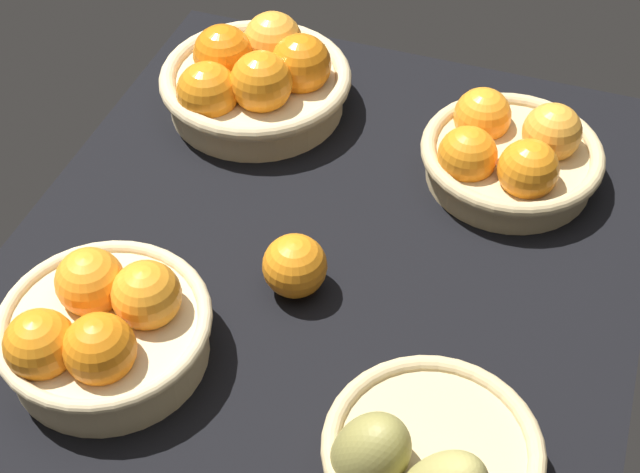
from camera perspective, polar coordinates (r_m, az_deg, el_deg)
market_tray at (r=108.94cm, az=0.24°, el=-1.65°), size 84.00×72.00×3.00cm
basket_far_left at (r=117.01cm, az=11.51°, el=4.98°), size 22.53×22.53×9.96cm
basket_far_right_pears at (r=87.12cm, az=6.41°, el=-13.66°), size 20.44×20.85×14.18cm
basket_near_right at (r=97.30cm, az=-13.14°, el=-5.50°), size 22.10×22.10×11.20cm
basket_near_left at (r=125.59cm, az=-4.00°, el=9.59°), size 25.60×25.60×11.47cm
loose_orange_front_gap at (r=101.81cm, az=-1.56°, el=-1.82°), size 7.18×7.18×7.18cm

